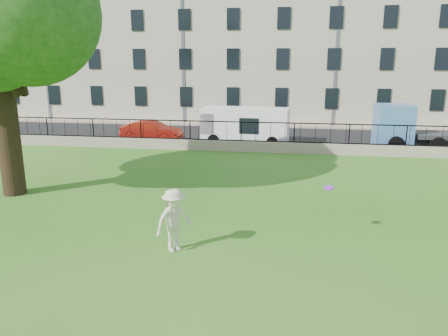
% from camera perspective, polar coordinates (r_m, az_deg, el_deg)
% --- Properties ---
extents(ground, '(120.00, 120.00, 0.00)m').
position_cam_1_polar(ground, '(13.88, -3.71, -7.85)').
color(ground, '#246017').
rests_on(ground, ground).
extents(retaining_wall, '(50.00, 0.40, 0.60)m').
position_cam_1_polar(retaining_wall, '(25.20, 2.24, 2.87)').
color(retaining_wall, gray).
rests_on(retaining_wall, ground).
extents(iron_railing, '(50.00, 0.05, 1.13)m').
position_cam_1_polar(iron_railing, '(25.05, 2.26, 4.79)').
color(iron_railing, black).
rests_on(iron_railing, retaining_wall).
extents(street, '(60.00, 9.00, 0.01)m').
position_cam_1_polar(street, '(29.85, 3.31, 4.03)').
color(street, black).
rests_on(street, ground).
extents(sidewalk, '(60.00, 1.40, 0.12)m').
position_cam_1_polar(sidewalk, '(34.95, 4.17, 5.57)').
color(sidewalk, gray).
rests_on(sidewalk, ground).
extents(building_row, '(56.40, 10.40, 13.80)m').
position_cam_1_polar(building_row, '(40.26, 5.07, 16.45)').
color(building_row, '#B6A891').
rests_on(building_row, ground).
extents(man, '(1.25, 1.30, 1.78)m').
position_cam_1_polar(man, '(12.09, -6.53, -6.78)').
color(man, beige).
rests_on(man, ground).
extents(frisbee, '(0.35, 0.34, 0.12)m').
position_cam_1_polar(frisbee, '(13.14, 13.50, -2.52)').
color(frisbee, purple).
extents(red_sedan, '(4.03, 1.64, 1.30)m').
position_cam_1_polar(red_sedan, '(28.79, -9.47, 4.80)').
color(red_sedan, '#B32116').
rests_on(red_sedan, street).
extents(white_van, '(5.45, 2.43, 2.24)m').
position_cam_1_polar(white_van, '(27.41, 2.81, 5.51)').
color(white_van, white).
rests_on(white_van, street).
extents(blue_truck, '(6.24, 2.39, 2.59)m').
position_cam_1_polar(blue_truck, '(28.37, 25.29, 4.83)').
color(blue_truck, '#5183BF').
rests_on(blue_truck, street).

